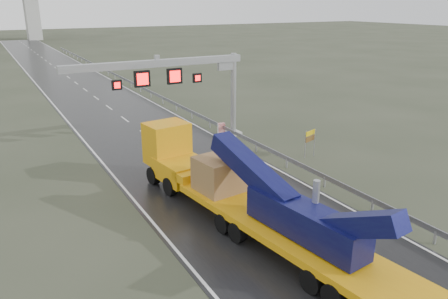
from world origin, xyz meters
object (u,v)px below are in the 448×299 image
heavy_haul_truck (233,188)px  exit_sign_pair (310,138)px  sign_gantry (182,76)px  striped_barrier (221,129)px

heavy_haul_truck → exit_sign_pair: (10.23, 5.86, -0.31)m
sign_gantry → heavy_haul_truck: size_ratio=0.74×
sign_gantry → exit_sign_pair: (6.90, -7.99, -4.11)m
heavy_haul_truck → exit_sign_pair: size_ratio=9.38×
striped_barrier → sign_gantry: bearing=-159.3°
exit_sign_pair → striped_barrier: size_ratio=2.03×
sign_gantry → striped_barrier: (3.90, 0.57, -5.08)m
exit_sign_pair → striped_barrier: bearing=90.3°
sign_gantry → exit_sign_pair: 11.33m
heavy_haul_truck → exit_sign_pair: heavy_haul_truck is taller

